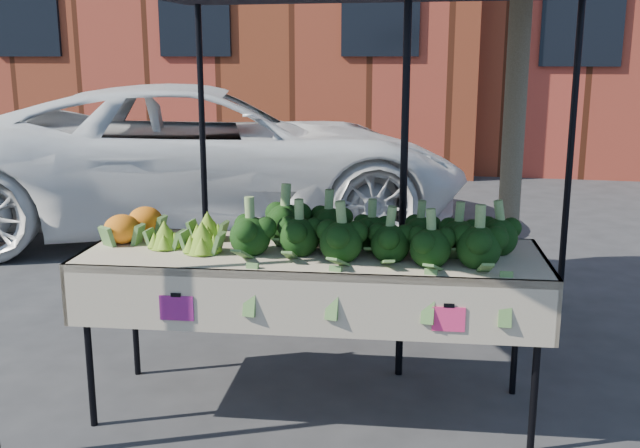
% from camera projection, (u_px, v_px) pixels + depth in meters
% --- Properties ---
extents(ground, '(90.00, 90.00, 0.00)m').
position_uv_depth(ground, '(280.00, 417.00, 3.92)').
color(ground, '#28282A').
extents(table, '(2.46, 1.01, 0.90)m').
position_uv_depth(table, '(312.00, 332.00, 3.92)').
color(table, '#C3AF8F').
rests_on(table, ground).
extents(canopy, '(3.16, 3.16, 2.74)m').
position_uv_depth(canopy, '(346.00, 148.00, 4.29)').
color(canopy, black).
rests_on(canopy, ground).
extents(broccoli_heap, '(1.48, 0.58, 0.27)m').
position_uv_depth(broccoli_heap, '(375.00, 227.00, 3.74)').
color(broccoli_heap, black).
rests_on(broccoli_heap, table).
extents(romanesco_cluster, '(0.44, 0.48, 0.21)m').
position_uv_depth(romanesco_cluster, '(191.00, 226.00, 3.91)').
color(romanesco_cluster, '#84AD35').
rests_on(romanesco_cluster, table).
extents(cauliflower_pair, '(0.24, 0.44, 0.19)m').
position_uv_depth(cauliflower_pair, '(134.00, 222.00, 4.06)').
color(cauliflower_pair, orange).
rests_on(cauliflower_pair, table).
extents(street_tree, '(2.10, 2.10, 4.14)m').
position_uv_depth(street_tree, '(520.00, 29.00, 4.62)').
color(street_tree, '#1E4C14').
rests_on(street_tree, ground).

